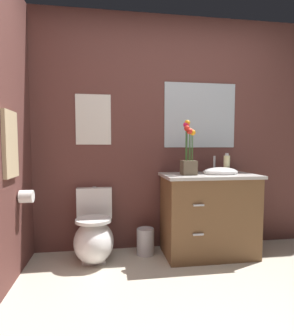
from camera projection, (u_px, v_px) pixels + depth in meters
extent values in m
cube|color=brown|center=(183.00, 134.00, 3.03)|extent=(4.37, 0.05, 2.50)
ellipsoid|color=white|center=(94.00, 242.00, 2.63)|extent=(0.38, 0.48, 0.40)
cube|color=white|center=(94.00, 251.00, 2.69)|extent=(0.22, 0.26, 0.18)
cube|color=white|center=(94.00, 203.00, 2.89)|extent=(0.36, 0.13, 0.32)
cylinder|color=white|center=(93.00, 220.00, 2.59)|extent=(0.34, 0.34, 0.03)
cylinder|color=#B7B7BC|center=(94.00, 188.00, 2.87)|extent=(0.04, 0.04, 0.02)
cube|color=brown|center=(208.00, 216.00, 2.81)|extent=(0.90, 0.52, 0.80)
cube|color=#BCB7B2|center=(209.00, 176.00, 2.77)|extent=(0.94, 0.56, 0.03)
ellipsoid|color=white|center=(220.00, 172.00, 2.79)|extent=(0.36, 0.26, 0.10)
cylinder|color=#B7B7BC|center=(214.00, 164.00, 2.94)|extent=(0.02, 0.02, 0.18)
cube|color=#B7B7BC|center=(199.00, 205.00, 2.49)|extent=(0.10, 0.02, 0.02)
cube|color=#B7B7BC|center=(198.00, 234.00, 2.52)|extent=(0.10, 0.02, 0.02)
cube|color=brown|center=(189.00, 168.00, 2.70)|extent=(0.14, 0.14, 0.14)
cylinder|color=#386B2D|center=(191.00, 146.00, 2.69)|extent=(0.01, 0.01, 0.28)
sphere|color=red|center=(191.00, 132.00, 2.68)|extent=(0.06, 0.06, 0.06)
cylinder|color=#386B2D|center=(189.00, 146.00, 2.73)|extent=(0.01, 0.01, 0.30)
sphere|color=orange|center=(189.00, 131.00, 2.72)|extent=(0.06, 0.06, 0.06)
cylinder|color=#386B2D|center=(187.00, 142.00, 2.71)|extent=(0.01, 0.01, 0.37)
sphere|color=orange|center=(187.00, 123.00, 2.69)|extent=(0.06, 0.06, 0.06)
cylinder|color=#386B2D|center=(186.00, 143.00, 2.70)|extent=(0.01, 0.01, 0.35)
sphere|color=#E01E51|center=(186.00, 125.00, 2.69)|extent=(0.06, 0.06, 0.06)
cylinder|color=#386B2D|center=(187.00, 145.00, 2.67)|extent=(0.01, 0.01, 0.31)
sphere|color=red|center=(187.00, 128.00, 2.66)|extent=(0.06, 0.06, 0.06)
cylinder|color=#386B2D|center=(189.00, 146.00, 2.64)|extent=(0.01, 0.01, 0.28)
sphere|color=red|center=(190.00, 131.00, 2.63)|extent=(0.06, 0.06, 0.06)
cylinder|color=#386B2D|center=(193.00, 147.00, 2.66)|extent=(0.01, 0.01, 0.27)
sphere|color=orange|center=(193.00, 133.00, 2.65)|extent=(0.06, 0.06, 0.06)
cylinder|color=beige|center=(227.00, 165.00, 2.84)|extent=(0.06, 0.06, 0.19)
cylinder|color=#B7B7BC|center=(227.00, 154.00, 2.84)|extent=(0.04, 0.04, 0.02)
cylinder|color=#B7B7BC|center=(145.00, 242.00, 2.82)|extent=(0.18, 0.18, 0.26)
torus|color=#B7B7BC|center=(145.00, 229.00, 2.81)|extent=(0.18, 0.18, 0.01)
cube|color=silver|center=(93.00, 120.00, 2.85)|extent=(0.36, 0.01, 0.52)
cube|color=#B2BCC6|center=(200.00, 115.00, 3.02)|extent=(0.80, 0.01, 0.70)
cube|color=tan|center=(10.00, 144.00, 2.13)|extent=(0.03, 0.28, 0.52)
cylinder|color=white|center=(26.00, 196.00, 2.36)|extent=(0.11, 0.11, 0.11)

